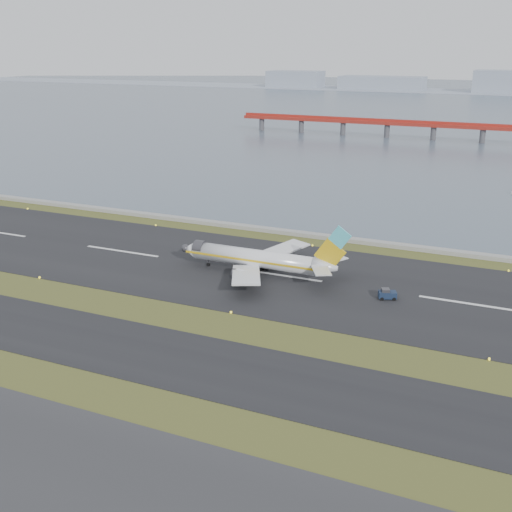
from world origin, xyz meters
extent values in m
plane|color=#3A4C1B|center=(0.00, 0.00, 0.00)|extent=(1000.00, 1000.00, 0.00)
cube|color=black|center=(0.00, -12.00, 0.05)|extent=(1000.00, 18.00, 0.10)
cube|color=black|center=(0.00, 30.00, 0.05)|extent=(1000.00, 45.00, 0.10)
cube|color=gray|center=(0.00, 60.00, 0.50)|extent=(1000.00, 2.50, 1.00)
cube|color=#434E60|center=(0.00, 460.00, 0.00)|extent=(1400.00, 800.00, 1.30)
cube|color=#A3261C|center=(20.00, 250.00, 7.50)|extent=(260.00, 5.00, 1.60)
cube|color=#A3261C|center=(20.00, 250.00, 9.00)|extent=(260.00, 0.40, 1.40)
cylinder|color=#4C4C51|center=(-76.00, 250.00, 3.00)|extent=(2.80, 2.80, 7.00)
cylinder|color=#4C4C51|center=(20.00, 250.00, 3.00)|extent=(2.80, 2.80, 7.00)
cube|color=#96A0B1|center=(0.00, 620.00, 0.00)|extent=(1400.00, 80.00, 1.00)
cube|color=#96A0B1|center=(-220.00, 620.00, 9.00)|extent=(60.00, 35.00, 18.00)
cube|color=#96A0B1|center=(-120.00, 620.00, 7.00)|extent=(90.00, 35.00, 14.00)
cube|color=#96A0B1|center=(10.00, 620.00, 11.00)|extent=(70.00, 35.00, 22.00)
cylinder|color=white|center=(-5.17, 28.94, 3.50)|extent=(28.00, 3.80, 3.80)
cone|color=white|center=(-20.77, 28.94, 3.50)|extent=(3.20, 3.80, 3.80)
cone|color=white|center=(11.03, 28.94, 3.80)|extent=(5.00, 3.80, 3.80)
cube|color=gold|center=(-5.17, 27.02, 3.50)|extent=(31.00, 0.06, 0.45)
cube|color=gold|center=(-5.17, 30.86, 3.50)|extent=(31.00, 0.06, 0.45)
cube|color=white|center=(-2.97, 20.44, 2.80)|extent=(11.31, 15.89, 1.66)
cube|color=white|center=(-2.97, 37.44, 2.80)|extent=(11.31, 15.89, 1.66)
cylinder|color=#39393E|center=(-4.67, 22.94, 1.60)|extent=(4.20, 2.10, 2.10)
cylinder|color=#39393E|center=(-4.67, 34.94, 1.60)|extent=(4.20, 2.10, 2.10)
cube|color=gold|center=(11.83, 28.94, 6.70)|extent=(6.80, 0.35, 6.85)
cube|color=#4FCCE0|center=(13.73, 28.94, 10.40)|extent=(4.85, 0.37, 4.90)
cube|color=white|center=(11.33, 25.14, 4.30)|extent=(5.64, 6.80, 0.22)
cube|color=white|center=(11.33, 32.74, 4.30)|extent=(5.64, 6.80, 0.22)
cylinder|color=black|center=(-16.17, 28.94, 0.45)|extent=(0.80, 0.28, 0.80)
cylinder|color=black|center=(-3.67, 26.14, 0.55)|extent=(1.00, 0.38, 1.00)
cylinder|color=black|center=(-3.67, 31.74, 0.55)|extent=(1.00, 0.38, 1.00)
cube|color=#16243D|center=(24.58, 26.08, 0.96)|extent=(3.87, 3.06, 1.27)
cube|color=#39393E|center=(24.19, 25.92, 1.80)|extent=(1.98, 2.04, 0.74)
cylinder|color=black|center=(23.82, 24.85, 0.37)|extent=(0.81, 0.58, 0.74)
cylinder|color=black|center=(23.18, 26.42, 0.37)|extent=(0.81, 0.58, 0.74)
cylinder|color=black|center=(25.98, 25.74, 0.37)|extent=(0.81, 0.58, 0.74)
cylinder|color=black|center=(25.34, 27.31, 0.37)|extent=(0.81, 0.58, 0.74)
camera|label=1|loc=(48.48, -89.47, 47.00)|focal=45.00mm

